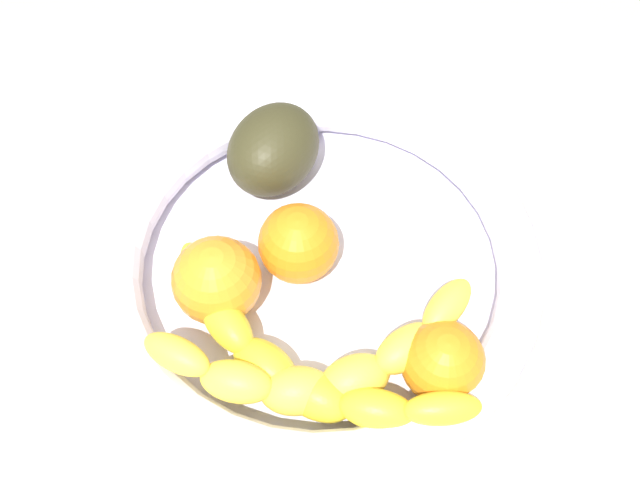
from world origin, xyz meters
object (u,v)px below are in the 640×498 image
(banana_draped_right, at_px, (298,366))
(orange_front, at_px, (299,243))
(orange_mid_left, at_px, (441,363))
(orange_mid_right, at_px, (217,280))
(avocado_dark, at_px, (273,149))
(banana_draped_left, at_px, (323,366))
(fruit_bowl, at_px, (320,265))

(banana_draped_right, height_order, orange_front, orange_front)
(orange_mid_left, relative_size, orange_mid_right, 0.89)
(avocado_dark, bearing_deg, banana_draped_left, -121.24)
(banana_draped_right, height_order, orange_mid_left, orange_mid_left)
(orange_front, bearing_deg, fruit_bowl, -62.58)
(orange_mid_left, bearing_deg, fruit_bowl, 89.26)
(fruit_bowl, relative_size, banana_draped_left, 1.64)
(banana_draped_right, xyz_separation_m, orange_mid_left, (0.07, -0.06, 0.00))
(orange_mid_left, height_order, avocado_dark, avocado_dark)
(orange_mid_left, distance_m, orange_mid_right, 0.16)
(banana_draped_left, xyz_separation_m, orange_mid_left, (0.06, -0.05, -0.00))
(banana_draped_right, bearing_deg, avocado_dark, 53.91)
(banana_draped_left, distance_m, banana_draped_right, 0.02)
(avocado_dark, bearing_deg, fruit_bowl, -111.48)
(banana_draped_left, xyz_separation_m, banana_draped_right, (-0.01, 0.01, -0.00))
(orange_front, xyz_separation_m, avocado_dark, (0.04, 0.08, 0.00))
(orange_front, bearing_deg, orange_mid_left, -87.38)
(fruit_bowl, bearing_deg, orange_mid_left, -90.74)
(orange_front, distance_m, orange_mid_left, 0.13)
(orange_mid_left, bearing_deg, banana_draped_left, 138.82)
(orange_front, bearing_deg, banana_draped_right, -132.34)
(fruit_bowl, xyz_separation_m, avocado_dark, (0.04, 0.09, 0.02))
(banana_draped_right, bearing_deg, banana_draped_left, -48.75)
(banana_draped_right, relative_size, orange_front, 3.96)
(orange_front, bearing_deg, avocado_dark, 60.50)
(banana_draped_right, relative_size, orange_mid_right, 3.70)
(orange_mid_right, height_order, avocado_dark, same)
(orange_mid_left, xyz_separation_m, avocado_dark, (0.04, 0.21, 0.00))
(fruit_bowl, xyz_separation_m, banana_draped_right, (-0.07, -0.05, 0.02))
(banana_draped_left, relative_size, orange_mid_left, 3.53)
(banana_draped_left, distance_m, orange_mid_left, 0.08)
(orange_front, xyz_separation_m, orange_mid_right, (-0.06, 0.01, 0.00))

